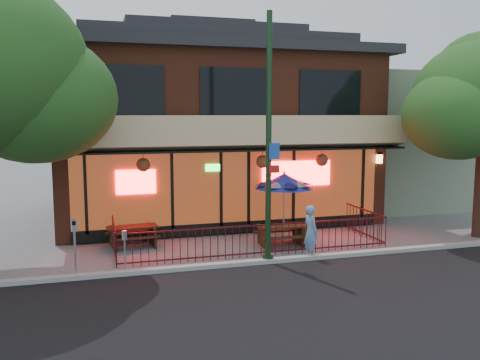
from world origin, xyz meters
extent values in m
plane|color=gray|center=(0.00, 0.00, 0.00)|extent=(80.00, 80.00, 0.00)
cube|color=black|center=(0.00, -6.00, 0.00)|extent=(80.00, 11.00, 0.00)
cube|color=#999993|center=(0.00, -0.50, 0.06)|extent=(80.00, 0.25, 0.12)
cube|color=brown|center=(0.00, 7.20, 3.25)|extent=(12.00, 8.00, 6.50)
cube|color=#59230F|center=(0.00, 3.18, 1.65)|extent=(11.00, 0.06, 2.60)
cube|color=#FF0C0C|center=(2.30, 3.10, 2.10)|extent=(2.60, 0.04, 0.90)
cube|color=#FF0C0C|center=(-3.40, 3.10, 2.00)|extent=(1.30, 0.04, 0.80)
cube|color=#D3B085|center=(0.00, 2.70, 3.55)|extent=(12.20, 1.33, 1.26)
cube|color=black|center=(-3.60, 3.18, 5.00)|extent=(2.40, 0.06, 1.60)
cube|color=black|center=(0.00, 3.18, 5.00)|extent=(2.40, 0.06, 1.60)
cube|color=black|center=(3.60, 3.18, 5.00)|extent=(2.40, 0.06, 1.60)
cube|color=black|center=(0.00, 3.15, 0.25)|extent=(11.00, 0.12, 0.40)
cube|color=#FFC672|center=(5.60, 3.02, 2.55)|extent=(0.18, 0.18, 0.32)
cube|color=gray|center=(9.00, 7.70, 3.00)|extent=(6.00, 7.00, 6.00)
cube|color=#440E14|center=(0.00, 0.20, 0.95)|extent=(8.40, 0.04, 0.04)
cube|color=#440E14|center=(0.00, 0.20, 0.12)|extent=(8.40, 0.04, 0.04)
cube|color=#440E14|center=(-4.20, 1.50, 0.95)|extent=(0.04, 2.60, 0.04)
cube|color=#440E14|center=(4.20, 1.50, 0.95)|extent=(0.04, 2.60, 0.04)
cylinder|color=#440E14|center=(0.00, 0.20, 0.50)|extent=(0.02, 0.02, 1.00)
cylinder|color=black|center=(0.00, -0.40, 3.50)|extent=(0.16, 0.16, 7.00)
cylinder|color=black|center=(0.00, -0.40, 0.10)|extent=(0.32, 0.32, 0.20)
cube|color=#194CB2|center=(0.12, -0.55, 3.20)|extent=(0.30, 0.02, 0.45)
cube|color=red|center=(0.12, -0.55, 2.70)|extent=(0.30, 0.02, 0.22)
cube|color=#321F12|center=(-4.21, 2.33, 0.32)|extent=(0.17, 1.13, 0.65)
cube|color=#321F12|center=(-2.99, 2.47, 0.32)|extent=(0.17, 1.13, 0.65)
cube|color=#321F12|center=(-3.60, 2.40, 0.65)|extent=(1.63, 0.82, 0.05)
cube|color=#321F12|center=(-3.55, 1.92, 0.38)|extent=(1.59, 0.41, 0.04)
cube|color=#321F12|center=(-3.65, 2.88, 0.38)|extent=(1.59, 0.41, 0.04)
cube|color=#392714|center=(0.41, 1.20, 0.32)|extent=(0.07, 1.14, 0.65)
cube|color=#392714|center=(1.63, 1.18, 0.32)|extent=(0.07, 1.14, 0.65)
cube|color=#392714|center=(1.02, 1.19, 0.65)|extent=(1.58, 0.68, 0.05)
cube|color=#392714|center=(1.01, 0.71, 0.38)|extent=(1.57, 0.27, 0.04)
cube|color=#392714|center=(1.03, 1.67, 0.38)|extent=(1.57, 0.27, 0.04)
cylinder|color=gray|center=(1.56, 2.40, 1.04)|extent=(0.05, 0.05, 2.09)
cone|color=navy|center=(1.56, 2.40, 1.95)|extent=(2.00, 2.00, 0.52)
sphere|color=gray|center=(1.56, 2.40, 2.23)|extent=(0.10, 0.09, 0.09)
imported|color=#6391C6|center=(1.35, -0.35, 0.79)|extent=(0.48, 0.64, 1.58)
cylinder|color=#95999D|center=(-4.00, -0.40, 0.48)|extent=(0.04, 0.04, 0.95)
cube|color=#95999D|center=(-4.00, -0.40, 1.05)|extent=(0.13, 0.12, 0.24)
cube|color=black|center=(-4.00, -0.44, 1.11)|extent=(0.06, 0.03, 0.09)
cylinder|color=#A0A1A9|center=(-5.25, -0.40, 0.63)|extent=(0.06, 0.06, 1.26)
cube|color=#A0A1A9|center=(-5.25, -0.40, 1.40)|extent=(0.16, 0.14, 0.32)
cube|color=black|center=(-5.25, -0.46, 1.46)|extent=(0.09, 0.03, 0.11)
camera|label=1|loc=(-4.68, -13.78, 4.20)|focal=38.00mm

